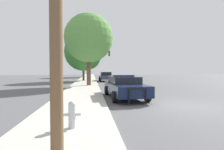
% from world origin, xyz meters
% --- Properties ---
extents(ground_plane, '(110.00, 110.00, 0.00)m').
position_xyz_m(ground_plane, '(0.00, 0.00, 0.00)').
color(ground_plane, '#565659').
extents(sidewalk_left, '(3.00, 110.00, 0.13)m').
position_xyz_m(sidewalk_left, '(-5.10, 0.00, 0.07)').
color(sidewalk_left, '#BCB7AD').
rests_on(sidewalk_left, ground_plane).
extents(police_car, '(2.36, 5.13, 1.47)m').
position_xyz_m(police_car, '(-2.23, 2.67, 0.74)').
color(police_car, '#141E3D').
rests_on(police_car, ground_plane).
extents(fire_hydrant, '(0.50, 0.22, 0.78)m').
position_xyz_m(fire_hydrant, '(-4.90, -3.27, 0.55)').
color(fire_hydrant, '#B7BCC1').
rests_on(fire_hydrant, sidewalk_left).
extents(traffic_light, '(4.14, 0.35, 5.19)m').
position_xyz_m(traffic_light, '(-3.45, 22.74, 3.82)').
color(traffic_light, '#424247').
rests_on(traffic_light, sidewalk_left).
extents(car_background_midblock, '(2.06, 3.94, 1.46)m').
position_xyz_m(car_background_midblock, '(-2.13, 18.94, 0.77)').
color(car_background_midblock, '#333856').
rests_on(car_background_midblock, ground_plane).
extents(tree_sidewalk_mid, '(5.96, 5.96, 7.46)m').
position_xyz_m(tree_sidewalk_mid, '(-5.60, 19.56, 4.61)').
color(tree_sidewalk_mid, '#4C3823').
rests_on(tree_sidewalk_mid, sidewalk_left).
extents(tree_sidewalk_near, '(5.30, 5.30, 7.79)m').
position_xyz_m(tree_sidewalk_near, '(-4.63, 10.88, 5.25)').
color(tree_sidewalk_near, brown).
rests_on(tree_sidewalk_near, sidewalk_left).
extents(tree_sidewalk_far, '(6.30, 6.30, 8.02)m').
position_xyz_m(tree_sidewalk_far, '(-5.17, 34.54, 4.99)').
color(tree_sidewalk_far, '#4C3823').
rests_on(tree_sidewalk_far, sidewalk_left).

